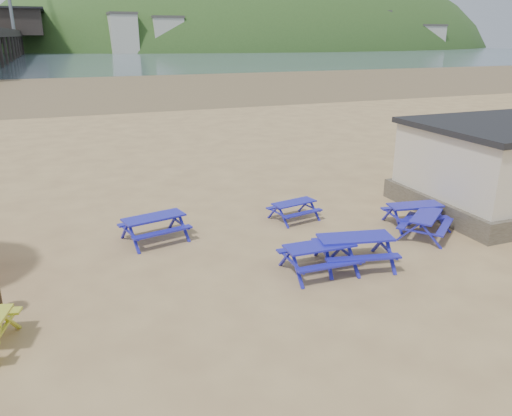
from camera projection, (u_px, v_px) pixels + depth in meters
name	position (u px, v px, depth m)	size (l,w,h in m)	color
ground	(259.00, 259.00, 14.27)	(400.00, 400.00, 0.00)	tan
wet_sand	(98.00, 86.00, 62.68)	(400.00, 400.00, 0.00)	olive
sea	(69.00, 55.00, 163.90)	(400.00, 400.00, 0.00)	#465764
picnic_table_blue_a	(155.00, 228.00, 15.47)	(2.16, 1.88, 0.79)	#2019AB
picnic_table_blue_b	(294.00, 211.00, 17.23)	(1.74, 1.51, 0.64)	#2019AB
picnic_table_blue_c	(414.00, 215.00, 16.68)	(1.97, 1.69, 0.74)	#2019AB
picnic_table_blue_d	(354.00, 251.00, 13.78)	(2.32, 2.02, 0.85)	#2019AB
picnic_table_blue_e	(319.00, 258.00, 13.38)	(1.92, 1.55, 0.79)	#2019AB
picnic_table_blue_f	(425.00, 226.00, 15.76)	(2.23, 2.18, 0.73)	#2019AB
pier	(8.00, 37.00, 163.19)	(24.00, 220.00, 39.29)	black
headland_town	(257.00, 69.00, 250.55)	(264.00, 144.00, 108.00)	#2D4C1E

